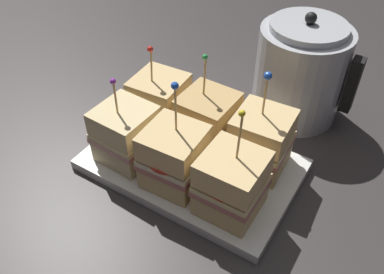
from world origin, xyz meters
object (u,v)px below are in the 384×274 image
object	(u,v)px
sandwich_back_left	(160,103)
sandwich_back_center	(206,121)
sandwich_front_right	(231,184)
kettle_steel	(300,72)
sandwich_front_left	(126,134)
sandwich_front_center	(175,158)
serving_platter	(192,164)
sandwich_back_right	(261,141)

from	to	relation	value
sandwich_back_left	sandwich_back_center	bearing A→B (deg)	-0.17
sandwich_front_right	kettle_steel	world-z (taller)	kettle_steel
sandwich_front_left	sandwich_front_center	world-z (taller)	sandwich_front_center
sandwich_back_center	sandwich_front_center	bearing A→B (deg)	-86.83
serving_platter	sandwich_front_left	world-z (taller)	sandwich_front_left
sandwich_front_left	sandwich_front_right	distance (m)	0.19
sandwich_front_left	kettle_steel	world-z (taller)	kettle_steel
sandwich_front_center	sandwich_back_right	distance (m)	0.14
kettle_steel	sandwich_front_center	bearing A→B (deg)	-106.13
sandwich_front_left	serving_platter	bearing A→B (deg)	25.29
sandwich_front_left	sandwich_front_right	world-z (taller)	sandwich_front_right
sandwich_front_center	sandwich_back_center	distance (m)	0.10
sandwich_front_left	sandwich_back_left	xyz separation A→B (m)	(-0.00, 0.09, 0.00)
sandwich_front_right	kettle_steel	bearing A→B (deg)	92.38
sandwich_front_left	sandwich_back_right	bearing A→B (deg)	26.86
serving_platter	sandwich_front_center	bearing A→B (deg)	-87.52
sandwich_back_left	sandwich_back_right	xyz separation A→B (m)	(0.19, 0.00, 0.00)
serving_platter	sandwich_front_right	world-z (taller)	sandwich_front_right
kettle_steel	sandwich_front_right	bearing A→B (deg)	-87.62
serving_platter	kettle_steel	distance (m)	0.26
sandwich_front_center	sandwich_back_left	distance (m)	0.14
sandwich_front_right	serving_platter	bearing A→B (deg)	152.02
serving_platter	sandwich_front_center	distance (m)	0.08
sandwich_back_left	sandwich_back_right	size ratio (longest dim) A/B	0.94
sandwich_back_center	sandwich_back_right	bearing A→B (deg)	1.83
serving_platter	sandwich_back_right	bearing A→B (deg)	28.41
sandwich_back_center	sandwich_back_right	size ratio (longest dim) A/B	0.98
sandwich_front_left	sandwich_back_center	world-z (taller)	sandwich_back_center
sandwich_front_left	sandwich_back_left	bearing A→B (deg)	90.04
sandwich_back_left	sandwich_front_left	bearing A→B (deg)	-89.96
sandwich_front_center	sandwich_front_right	xyz separation A→B (m)	(0.10, -0.00, -0.00)
sandwich_front_center	kettle_steel	world-z (taller)	kettle_steel
sandwich_front_right	sandwich_back_right	distance (m)	0.10
serving_platter	sandwich_front_center	size ratio (longest dim) A/B	1.89
serving_platter	sandwich_back_left	bearing A→B (deg)	153.27
sandwich_back_right	serving_platter	bearing A→B (deg)	-151.59
sandwich_front_center	kettle_steel	size ratio (longest dim) A/B	0.88
sandwich_front_right	kettle_steel	distance (m)	0.29
serving_platter	sandwich_front_right	xyz separation A→B (m)	(0.10, -0.05, 0.06)
sandwich_front_left	sandwich_back_center	size ratio (longest dim) A/B	0.92
kettle_steel	sandwich_back_right	bearing A→B (deg)	-87.03
sandwich_front_center	sandwich_front_left	bearing A→B (deg)	177.09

